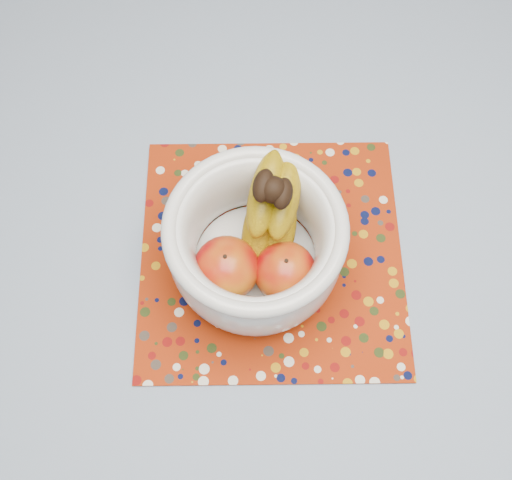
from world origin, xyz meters
TOP-DOWN VIEW (x-y plane):
  - table at (0.00, 0.00)m, footprint 1.20×1.20m
  - tablecloth at (0.00, 0.00)m, footprint 1.32×1.32m
  - placemat at (-0.08, -0.02)m, footprint 0.41×0.41m
  - fruit_bowl at (-0.10, -0.03)m, footprint 0.23×0.23m

SIDE VIEW (x-z plane):
  - table at x=0.00m, z-range 0.30..1.05m
  - tablecloth at x=0.00m, z-range 0.75..0.76m
  - placemat at x=-0.08m, z-range 0.76..0.76m
  - fruit_bowl at x=-0.10m, z-range 0.75..0.94m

